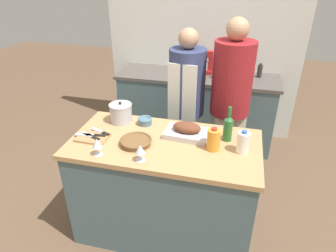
{
  "coord_description": "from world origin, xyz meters",
  "views": [
    {
      "loc": [
        0.5,
        -1.89,
        2.12
      ],
      "look_at": [
        0.0,
        0.11,
        0.99
      ],
      "focal_mm": 32.0,
      "sensor_mm": 36.0,
      "label": 1
    }
  ],
  "objects_px": {
    "cutting_board": "(93,138)",
    "milk_jug": "(243,142)",
    "stock_pot": "(121,113)",
    "stand_mixer": "(206,64)",
    "condiment_bottle_tall": "(224,67)",
    "wicker_basket": "(136,141)",
    "condiment_bottle_short": "(260,71)",
    "juice_jug": "(214,140)",
    "roasting_pan": "(187,131)",
    "knife_bread": "(101,132)",
    "wine_glass_left": "(140,150)",
    "wine_glass_right": "(97,144)",
    "mixing_bowl": "(145,121)",
    "knife_paring": "(91,136)",
    "knife_chef": "(91,135)",
    "wine_bottle_green": "(228,127)",
    "condiment_bottle_extra": "(217,73)",
    "person_cook_guest": "(230,101)",
    "person_cook_aproned": "(186,102)"
  },
  "relations": [
    {
      "from": "mixing_bowl",
      "to": "knife_paring",
      "type": "bearing_deg",
      "value": -135.82
    },
    {
      "from": "cutting_board",
      "to": "person_cook_aproned",
      "type": "bearing_deg",
      "value": 57.27
    },
    {
      "from": "roasting_pan",
      "to": "knife_bread",
      "type": "distance_m",
      "value": 0.69
    },
    {
      "from": "wine_glass_right",
      "to": "cutting_board",
      "type": "bearing_deg",
      "value": 125.97
    },
    {
      "from": "stock_pot",
      "to": "wine_glass_left",
      "type": "distance_m",
      "value": 0.62
    },
    {
      "from": "cutting_board",
      "to": "milk_jug",
      "type": "xyz_separation_m",
      "value": [
        1.14,
        0.09,
        0.07
      ]
    },
    {
      "from": "roasting_pan",
      "to": "milk_jug",
      "type": "relative_size",
      "value": 2.0
    },
    {
      "from": "mixing_bowl",
      "to": "condiment_bottle_short",
      "type": "xyz_separation_m",
      "value": [
        0.97,
        1.48,
        0.04
      ]
    },
    {
      "from": "knife_chef",
      "to": "knife_bread",
      "type": "height_order",
      "value": "same"
    },
    {
      "from": "condiment_bottle_tall",
      "to": "person_cook_guest",
      "type": "distance_m",
      "value": 0.95
    },
    {
      "from": "stock_pot",
      "to": "knife_bread",
      "type": "xyz_separation_m",
      "value": [
        -0.08,
        -0.24,
        -0.06
      ]
    },
    {
      "from": "wine_glass_left",
      "to": "wine_glass_right",
      "type": "height_order",
      "value": "wine_glass_right"
    },
    {
      "from": "wine_bottle_green",
      "to": "person_cook_aproned",
      "type": "height_order",
      "value": "person_cook_aproned"
    },
    {
      "from": "stock_pot",
      "to": "wine_bottle_green",
      "type": "height_order",
      "value": "wine_bottle_green"
    },
    {
      "from": "person_cook_guest",
      "to": "condiment_bottle_extra",
      "type": "bearing_deg",
      "value": 83.57
    },
    {
      "from": "stand_mixer",
      "to": "condiment_bottle_tall",
      "type": "relative_size",
      "value": 1.49
    },
    {
      "from": "wicker_basket",
      "to": "wine_glass_right",
      "type": "bearing_deg",
      "value": -138.14
    },
    {
      "from": "juice_jug",
      "to": "stand_mixer",
      "type": "distance_m",
      "value": 1.75
    },
    {
      "from": "wicker_basket",
      "to": "person_cook_guest",
      "type": "distance_m",
      "value": 1.1
    },
    {
      "from": "mixing_bowl",
      "to": "condiment_bottle_short",
      "type": "relative_size",
      "value": 0.73
    },
    {
      "from": "knife_chef",
      "to": "stand_mixer",
      "type": "relative_size",
      "value": 0.87
    },
    {
      "from": "juice_jug",
      "to": "condiment_bottle_tall",
      "type": "distance_m",
      "value": 1.76
    },
    {
      "from": "roasting_pan",
      "to": "wine_bottle_green",
      "type": "xyz_separation_m",
      "value": [
        0.31,
        0.02,
        0.07
      ]
    },
    {
      "from": "wicker_basket",
      "to": "cutting_board",
      "type": "height_order",
      "value": "wicker_basket"
    },
    {
      "from": "person_cook_aproned",
      "to": "knife_paring",
      "type": "bearing_deg",
      "value": -117.12
    },
    {
      "from": "cutting_board",
      "to": "stock_pot",
      "type": "xyz_separation_m",
      "value": [
        0.11,
        0.32,
        0.07
      ]
    },
    {
      "from": "wicker_basket",
      "to": "knife_chef",
      "type": "bearing_deg",
      "value": 177.72
    },
    {
      "from": "milk_jug",
      "to": "wine_glass_left",
      "type": "distance_m",
      "value": 0.74
    },
    {
      "from": "juice_jug",
      "to": "wine_glass_left",
      "type": "distance_m",
      "value": 0.54
    },
    {
      "from": "wicker_basket",
      "to": "stock_pot",
      "type": "distance_m",
      "value": 0.41
    },
    {
      "from": "juice_jug",
      "to": "wine_bottle_green",
      "type": "xyz_separation_m",
      "value": [
        0.09,
        0.16,
        0.03
      ]
    },
    {
      "from": "wine_glass_left",
      "to": "condiment_bottle_tall",
      "type": "distance_m",
      "value": 2.07
    },
    {
      "from": "mixing_bowl",
      "to": "knife_paring",
      "type": "height_order",
      "value": "mixing_bowl"
    },
    {
      "from": "mixing_bowl",
      "to": "milk_jug",
      "type": "distance_m",
      "value": 0.85
    },
    {
      "from": "cutting_board",
      "to": "knife_bread",
      "type": "bearing_deg",
      "value": 67.63
    },
    {
      "from": "wine_glass_left",
      "to": "person_cook_aproned",
      "type": "bearing_deg",
      "value": 83.86
    },
    {
      "from": "wine_bottle_green",
      "to": "condiment_bottle_extra",
      "type": "height_order",
      "value": "wine_bottle_green"
    },
    {
      "from": "stock_pot",
      "to": "stand_mixer",
      "type": "bearing_deg",
      "value": 70.24
    },
    {
      "from": "knife_chef",
      "to": "condiment_bottle_short",
      "type": "xyz_separation_m",
      "value": [
        1.31,
        1.79,
        0.05
      ]
    },
    {
      "from": "wine_glass_right",
      "to": "knife_chef",
      "type": "relative_size",
      "value": 0.53
    },
    {
      "from": "wicker_basket",
      "to": "wine_glass_right",
      "type": "xyz_separation_m",
      "value": [
        -0.22,
        -0.2,
        0.07
      ]
    },
    {
      "from": "wine_bottle_green",
      "to": "roasting_pan",
      "type": "bearing_deg",
      "value": -176.86
    },
    {
      "from": "stand_mixer",
      "to": "condiment_bottle_short",
      "type": "bearing_deg",
      "value": 1.3
    },
    {
      "from": "mixing_bowl",
      "to": "condiment_bottle_tall",
      "type": "xyz_separation_m",
      "value": [
        0.54,
        1.51,
        0.05
      ]
    },
    {
      "from": "knife_chef",
      "to": "knife_paring",
      "type": "distance_m",
      "value": 0.02
    },
    {
      "from": "stock_pot",
      "to": "condiment_bottle_tall",
      "type": "bearing_deg",
      "value": 63.57
    },
    {
      "from": "stock_pot",
      "to": "condiment_bottle_short",
      "type": "relative_size",
      "value": 1.14
    },
    {
      "from": "wicker_basket",
      "to": "condiment_bottle_tall",
      "type": "relative_size",
      "value": 1.27
    },
    {
      "from": "cutting_board",
      "to": "juice_jug",
      "type": "relative_size",
      "value": 1.37
    },
    {
      "from": "cutting_board",
      "to": "wine_bottle_green",
      "type": "relative_size",
      "value": 0.88
    }
  ]
}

